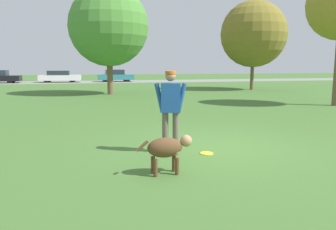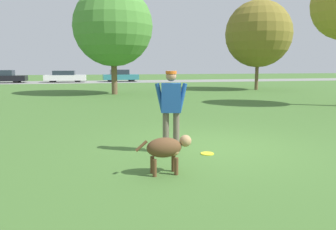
{
  "view_description": "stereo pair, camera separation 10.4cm",
  "coord_description": "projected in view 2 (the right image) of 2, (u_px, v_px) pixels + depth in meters",
  "views": [
    {
      "loc": [
        -2.65,
        -6.67,
        1.81
      ],
      "look_at": [
        -1.23,
        -0.84,
        0.9
      ],
      "focal_mm": 35.0,
      "sensor_mm": 36.0,
      "label": 1
    },
    {
      "loc": [
        -2.55,
        -6.69,
        1.81
      ],
      "look_at": [
        -1.23,
        -0.84,
        0.9
      ],
      "focal_mm": 35.0,
      "sensor_mm": 36.0,
      "label": 2
    }
  ],
  "objects": [
    {
      "name": "ground_plane",
      "position": [
        214.0,
        148.0,
        7.28
      ],
      "size": [
        120.0,
        120.0,
        0.0
      ],
      "primitive_type": "plane",
      "color": "#426B2D"
    },
    {
      "name": "far_road_strip",
      "position": [
        117.0,
        82.0,
        36.66
      ],
      "size": [
        120.0,
        6.0,
        0.01
      ],
      "color": "gray",
      "rests_on": "ground_plane"
    },
    {
      "name": "person",
      "position": [
        171.0,
        105.0,
        6.73
      ],
      "size": [
        0.67,
        0.3,
        1.7
      ],
      "rotation": [
        0.0,
        0.0,
        -0.22
      ],
      "color": "#665B4C",
      "rests_on": "ground_plane"
    },
    {
      "name": "parked_car_black",
      "position": [
        2.0,
        77.0,
        33.86
      ],
      "size": [
        4.61,
        1.71,
        1.33
      ],
      "rotation": [
        0.0,
        0.0,
        -0.01
      ],
      "color": "black",
      "rests_on": "ground_plane"
    },
    {
      "name": "frisbee",
      "position": [
        207.0,
        154.0,
        6.75
      ],
      "size": [
        0.27,
        0.27,
        0.02
      ],
      "color": "yellow",
      "rests_on": "ground_plane"
    },
    {
      "name": "parked_car_white",
      "position": [
        65.0,
        77.0,
        35.26
      ],
      "size": [
        4.35,
        1.85,
        1.25
      ],
      "rotation": [
        0.0,
        0.0,
        -0.04
      ],
      "color": "white",
      "rests_on": "ground_plane"
    },
    {
      "name": "tree_far_right",
      "position": [
        258.0,
        34.0,
        23.91
      ],
      "size": [
        4.84,
        4.84,
        6.51
      ],
      "color": "brown",
      "rests_on": "ground_plane"
    },
    {
      "name": "dog",
      "position": [
        167.0,
        148.0,
        5.46
      ],
      "size": [
        0.97,
        0.35,
        0.65
      ],
      "rotation": [
        0.0,
        0.0,
        0.03
      ],
      "color": "brown",
      "rests_on": "ground_plane"
    },
    {
      "name": "tree_mid_center",
      "position": [
        113.0,
        26.0,
        20.11
      ],
      "size": [
        4.89,
        4.89,
        6.63
      ],
      "color": "brown",
      "rests_on": "ground_plane"
    },
    {
      "name": "parked_car_teal",
      "position": [
        120.0,
        76.0,
        36.55
      ],
      "size": [
        3.92,
        1.81,
        1.34
      ],
      "rotation": [
        0.0,
        0.0,
        0.03
      ],
      "color": "teal",
      "rests_on": "ground_plane"
    }
  ]
}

